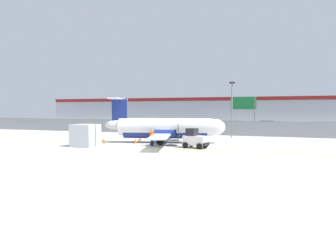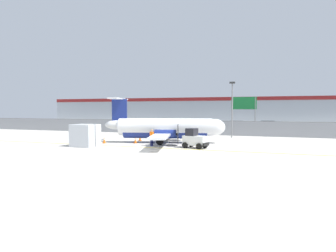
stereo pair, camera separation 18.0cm
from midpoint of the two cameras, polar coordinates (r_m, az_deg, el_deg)
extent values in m
plane|color=#BCB7AD|center=(27.11, -4.91, -4.63)|extent=(140.00, 140.00, 0.00)
cube|color=yellow|center=(28.93, -3.29, -4.13)|extent=(84.00, 0.20, 0.01)
cube|color=gray|center=(43.98, 4.71, -0.33)|extent=(98.00, 0.04, 2.00)
cylinder|color=slate|center=(43.93, 4.72, 1.04)|extent=(98.00, 0.10, 0.10)
cube|color=#38383A|center=(55.23, 7.70, -0.61)|extent=(98.00, 17.00, 0.12)
cube|color=#A8B2BC|center=(73.33, 10.61, 2.79)|extent=(91.00, 8.00, 6.50)
cube|color=maroon|center=(69.42, 10.14, 5.12)|extent=(91.00, 0.20, 0.80)
cylinder|color=white|center=(32.97, -0.42, -0.18)|extent=(10.39, 4.26, 1.90)
ellipsoid|color=white|center=(32.85, 8.95, -0.23)|extent=(2.72, 2.31, 1.80)
ellipsoid|color=white|center=(33.94, -9.48, 0.21)|extent=(3.05, 1.70, 1.05)
cylinder|color=navy|center=(33.00, -0.42, -1.08)|extent=(9.27, 3.61, 1.48)
cube|color=white|center=(32.99, -0.24, -1.17)|extent=(5.34, 15.92, 0.18)
cylinder|color=navy|center=(35.56, 0.50, -0.85)|extent=(2.35, 1.39, 0.90)
cone|color=black|center=(35.47, 2.35, -0.87)|extent=(0.54, 0.53, 0.44)
cylinder|color=#262626|center=(35.47, 2.59, -0.87)|extent=(0.54, 2.05, 2.10)
cylinder|color=navy|center=(30.40, -0.36, -1.54)|extent=(2.35, 1.39, 0.90)
cone|color=black|center=(30.30, 1.80, -1.56)|extent=(0.54, 0.53, 0.44)
cylinder|color=#262626|center=(30.29, 2.09, -1.56)|extent=(0.54, 2.05, 2.10)
cube|color=navy|center=(33.83, -9.07, 2.50)|extent=(1.69, 0.58, 3.10)
cube|color=white|center=(33.88, -9.31, 5.12)|extent=(2.20, 4.92, 0.14)
cylinder|color=#59595B|center=(32.86, 5.86, -1.89)|extent=(0.17, 0.17, 0.97)
cylinder|color=black|center=(32.91, 5.85, -2.73)|extent=(0.64, 0.36, 0.60)
cylinder|color=#59595B|center=(35.25, -0.53, -1.46)|extent=(0.17, 0.17, 0.90)
cylinder|color=black|center=(35.29, -0.53, -2.19)|extent=(0.79, 0.39, 0.76)
cylinder|color=#59595B|center=(30.88, -1.40, -2.12)|extent=(0.17, 0.17, 0.90)
cylinder|color=black|center=(30.92, -1.39, -2.95)|extent=(0.79, 0.39, 0.76)
cube|color=silver|center=(28.60, 5.34, -2.76)|extent=(2.40, 1.61, 0.90)
cube|color=black|center=(28.69, 4.73, -1.13)|extent=(1.12, 1.19, 0.70)
cube|color=black|center=(28.11, 7.40, -3.49)|extent=(0.43, 1.11, 0.30)
cylinder|color=black|center=(28.84, 7.21, -3.62)|extent=(0.59, 0.31, 0.56)
cylinder|color=black|center=(27.77, 6.11, -3.87)|extent=(0.59, 0.31, 0.56)
cylinder|color=black|center=(29.53, 4.60, -3.44)|extent=(0.59, 0.31, 0.56)
cylinder|color=black|center=(28.49, 3.43, -3.68)|extent=(0.59, 0.31, 0.56)
cylinder|color=#191E4C|center=(30.01, -3.07, -3.05)|extent=(0.22, 0.22, 0.85)
cylinder|color=#191E4C|center=(30.14, -2.78, -3.02)|extent=(0.22, 0.22, 0.85)
cylinder|color=orange|center=(30.00, -2.93, -1.66)|extent=(0.46, 0.46, 0.60)
cylinder|color=orange|center=(29.86, -3.25, -1.63)|extent=(0.13, 0.13, 0.55)
cylinder|color=orange|center=(30.14, -2.61, -1.58)|extent=(0.13, 0.13, 0.55)
sphere|color=tan|center=(29.97, -2.93, -0.82)|extent=(0.22, 0.22, 0.22)
cube|color=silver|center=(30.84, -15.33, -1.73)|extent=(2.55, 2.18, 2.20)
cube|color=#333338|center=(30.84, -15.33, -1.73)|extent=(2.44, 0.27, 2.20)
cube|color=orange|center=(33.40, -11.90, -3.18)|extent=(0.36, 0.36, 0.04)
cone|color=orange|center=(33.36, -11.91, -2.64)|extent=(0.28, 0.28, 0.60)
cylinder|color=white|center=(33.35, -11.91, -2.50)|extent=(0.17, 0.17, 0.08)
cube|color=orange|center=(35.33, -5.22, -2.78)|extent=(0.36, 0.36, 0.04)
cone|color=orange|center=(35.30, -5.22, -2.26)|extent=(0.28, 0.28, 0.60)
cylinder|color=white|center=(35.29, -5.22, -2.14)|extent=(0.17, 0.17, 0.08)
cube|color=orange|center=(32.84, -6.07, -3.24)|extent=(0.36, 0.36, 0.04)
cone|color=orange|center=(32.81, -6.08, -2.68)|extent=(0.28, 0.28, 0.60)
cylinder|color=white|center=(32.80, -6.08, -2.54)|extent=(0.17, 0.17, 0.08)
cube|color=slate|center=(64.47, -3.58, 0.56)|extent=(4.39, 2.24, 0.80)
cube|color=#262D38|center=(64.40, -3.45, 1.16)|extent=(2.39, 1.84, 0.56)
cylinder|color=black|center=(64.00, -5.00, 0.24)|extent=(0.62, 0.28, 0.60)
cylinder|color=black|center=(65.73, -4.55, 0.32)|extent=(0.62, 0.28, 0.60)
cylinder|color=black|center=(63.26, -2.57, 0.22)|extent=(0.62, 0.28, 0.60)
cylinder|color=black|center=(65.00, -2.18, 0.30)|extent=(0.62, 0.28, 0.60)
cube|color=black|center=(59.98, -0.34, 0.37)|extent=(4.31, 2.01, 0.80)
cube|color=#262D38|center=(60.01, -0.47, 1.02)|extent=(2.31, 1.72, 0.56)
cylinder|color=black|center=(60.28, 1.22, 0.08)|extent=(0.61, 0.24, 0.60)
cylinder|color=black|center=(58.62, 0.55, -0.01)|extent=(0.61, 0.24, 0.60)
cylinder|color=black|center=(61.39, -1.20, 0.13)|extent=(0.61, 0.24, 0.60)
cylinder|color=black|center=(59.76, -1.92, 0.05)|extent=(0.61, 0.24, 0.60)
cube|color=gray|center=(54.27, 2.50, 0.07)|extent=(4.36, 2.14, 0.80)
cube|color=#262D38|center=(54.21, 2.66, 0.78)|extent=(2.36, 1.79, 0.56)
cylinder|color=black|center=(53.68, 0.85, -0.31)|extent=(0.62, 0.26, 0.60)
cylinder|color=black|center=(55.44, 1.25, -0.20)|extent=(0.62, 0.26, 0.60)
cylinder|color=black|center=(53.16, 3.80, -0.35)|extent=(0.62, 0.26, 0.60)
cylinder|color=black|center=(54.94, 4.11, -0.23)|extent=(0.62, 0.26, 0.60)
cube|color=navy|center=(50.27, 7.31, -0.20)|extent=(4.31, 1.99, 0.80)
cube|color=#262D38|center=(50.26, 7.15, 0.57)|extent=(2.30, 1.71, 0.56)
cylinder|color=black|center=(51.01, 9.01, -0.53)|extent=(0.61, 0.24, 0.60)
cylinder|color=black|center=(49.22, 8.78, -0.66)|extent=(0.61, 0.24, 0.60)
cylinder|color=black|center=(51.39, 5.90, -0.48)|extent=(0.61, 0.24, 0.60)
cylinder|color=black|center=(49.62, 5.56, -0.61)|extent=(0.61, 0.24, 0.60)
cube|color=#19662D|center=(54.43, 13.13, 0.00)|extent=(4.30, 1.95, 0.80)
cube|color=#262D38|center=(54.41, 12.98, 0.72)|extent=(2.29, 1.69, 0.56)
cylinder|color=black|center=(55.30, 14.61, -0.31)|extent=(0.61, 0.24, 0.60)
cylinder|color=black|center=(53.51, 14.57, -0.42)|extent=(0.61, 0.24, 0.60)
cylinder|color=black|center=(55.43, 11.72, -0.26)|extent=(0.61, 0.24, 0.60)
cylinder|color=black|center=(53.64, 11.58, -0.37)|extent=(0.61, 0.24, 0.60)
cube|color=black|center=(55.55, 18.69, -0.02)|extent=(4.34, 2.08, 0.80)
cube|color=#262D38|center=(55.53, 18.55, 0.68)|extent=(2.33, 1.75, 0.56)
cylinder|color=black|center=(56.34, 20.20, -0.34)|extent=(0.62, 0.25, 0.60)
cylinder|color=black|center=(54.55, 20.06, -0.44)|extent=(0.62, 0.25, 0.60)
cylinder|color=black|center=(56.61, 17.37, -0.27)|extent=(0.62, 0.25, 0.60)
cylinder|color=black|center=(54.83, 17.14, -0.37)|extent=(0.62, 0.25, 0.60)
cube|color=slate|center=(48.52, 22.53, -0.54)|extent=(4.39, 2.25, 0.80)
cube|color=#262D38|center=(48.47, 22.73, 0.26)|extent=(2.39, 1.84, 0.56)
cylinder|color=black|center=(47.77, 20.77, -0.94)|extent=(0.62, 0.28, 0.60)
cylinder|color=black|center=(49.56, 20.99, -0.81)|extent=(0.62, 0.28, 0.60)
cylinder|color=black|center=(47.56, 24.12, -1.03)|extent=(0.62, 0.28, 0.60)
cylinder|color=black|center=(49.35, 24.23, -0.89)|extent=(0.62, 0.28, 0.60)
cylinder|color=slate|center=(39.88, 12.23, 2.85)|extent=(0.16, 0.16, 7.00)
cube|color=#333333|center=(40.03, 12.29, 8.08)|extent=(0.70, 0.30, 0.24)
cylinder|color=slate|center=(45.23, 12.32, 1.93)|extent=(0.14, 0.14, 5.50)
cylinder|color=slate|center=(44.95, 16.37, 1.86)|extent=(0.14, 0.14, 5.50)
cube|color=#14662D|center=(45.06, 14.37, 4.25)|extent=(3.60, 0.10, 1.80)
camera|label=1|loc=(0.09, -89.85, 0.01)|focal=32.00mm
camera|label=2|loc=(0.09, 90.15, -0.01)|focal=32.00mm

